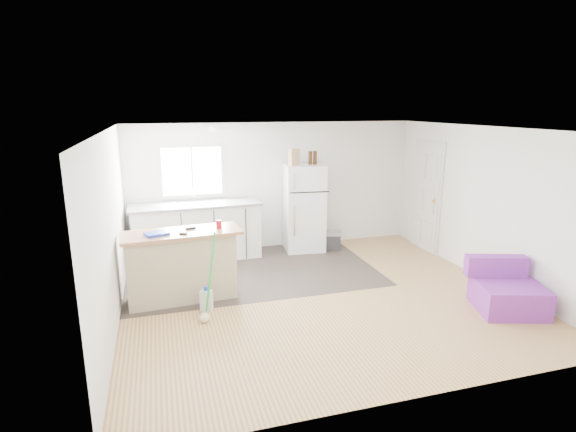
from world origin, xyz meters
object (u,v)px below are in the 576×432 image
object	(u,v)px
peninsula	(181,265)
purple_seat	(506,292)
cooler	(328,240)
red_cup	(219,224)
cardboard_box	(294,157)
blue_tray	(157,234)
bottle_left	(310,158)
mop	(206,304)
bottle_right	(315,158)
cleaner_jug	(206,300)
kitchen_cabinets	(197,231)
refrigerator	(304,208)

from	to	relation	value
peninsula	purple_seat	distance (m)	4.49
cooler	red_cup	bearing A→B (deg)	-129.82
peninsula	cardboard_box	xyz separation A→B (m)	(2.16, 1.64, 1.28)
blue_tray	bottle_left	size ratio (longest dim) A/B	1.20
mop	red_cup	size ratio (longest dim) A/B	10.02
purple_seat	red_cup	xyz separation A→B (m)	(-3.65, 1.59, 0.81)
mop	cardboard_box	world-z (taller)	cardboard_box
peninsula	bottle_right	world-z (taller)	bottle_right
cleaner_jug	bottle_left	world-z (taller)	bottle_left
mop	peninsula	bearing A→B (deg)	83.05
cooler	bottle_right	size ratio (longest dim) A/B	2.12
peninsula	cleaner_jug	size ratio (longest dim) A/B	4.91
cooler	cardboard_box	xyz separation A→B (m)	(-0.68, 0.07, 1.61)
cooler	cleaner_jug	distance (m)	3.28
kitchen_cabinets	refrigerator	distance (m)	2.04
blue_tray	cardboard_box	size ratio (longest dim) A/B	1.00
kitchen_cabinets	bottle_left	distance (m)	2.45
cooler	purple_seat	distance (m)	3.43
purple_seat	refrigerator	bearing A→B (deg)	136.80
cleaner_jug	mop	size ratio (longest dim) A/B	0.28
cleaner_jug	bottle_right	distance (m)	3.51
red_cup	mop	bearing A→B (deg)	-110.57
cooler	red_cup	size ratio (longest dim) A/B	4.42
mop	red_cup	world-z (taller)	mop
red_cup	bottle_left	distance (m)	2.62
refrigerator	red_cup	world-z (taller)	refrigerator
bottle_right	blue_tray	bearing A→B (deg)	-148.98
mop	bottle_right	xyz separation A→B (m)	(2.32, 2.42, 1.53)
refrigerator	cooler	bearing A→B (deg)	-10.19
kitchen_cabinets	refrigerator	world-z (taller)	refrigerator
purple_seat	cardboard_box	bearing A→B (deg)	140.14
purple_seat	bottle_right	xyz separation A→B (m)	(-1.63, 3.22, 1.52)
purple_seat	blue_tray	bearing A→B (deg)	179.44
mop	bottle_left	distance (m)	3.63
refrigerator	kitchen_cabinets	bearing A→B (deg)	-174.25
bottle_right	purple_seat	bearing A→B (deg)	-63.19
mop	cleaner_jug	bearing A→B (deg)	59.20
red_cup	cardboard_box	xyz separation A→B (m)	(1.61, 1.62, 0.73)
refrigerator	mop	bearing A→B (deg)	-124.69
mop	cardboard_box	size ratio (longest dim) A/B	4.01
refrigerator	bottle_left	size ratio (longest dim) A/B	6.56
red_cup	bottle_right	xyz separation A→B (m)	(2.02, 1.63, 0.70)
refrigerator	cardboard_box	size ratio (longest dim) A/B	5.46
cleaner_jug	purple_seat	bearing A→B (deg)	7.99
red_cup	cardboard_box	world-z (taller)	cardboard_box
bottle_left	peninsula	bearing A→B (deg)	-146.38
kitchen_cabinets	bottle_left	bearing A→B (deg)	-3.60
cooler	mop	world-z (taller)	mop
blue_tray	cardboard_box	bearing A→B (deg)	34.92
kitchen_cabinets	cardboard_box	world-z (taller)	cardboard_box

